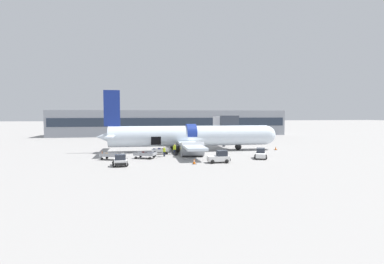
% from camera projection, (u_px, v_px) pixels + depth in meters
% --- Properties ---
extents(ground_plane, '(500.00, 500.00, 0.00)m').
position_uv_depth(ground_plane, '(196.00, 153.00, 52.44)').
color(ground_plane, gray).
extents(terminal_strip, '(72.92, 12.46, 7.88)m').
position_uv_depth(terminal_strip, '(170.00, 123.00, 96.46)').
color(terminal_strip, gray).
rests_on(terminal_strip, ground_plane).
extents(jet_bridge_stub, '(3.41, 8.78, 6.46)m').
position_uv_depth(jet_bridge_stub, '(225.00, 123.00, 60.90)').
color(jet_bridge_stub, '#4C4C51').
rests_on(jet_bridge_stub, ground_plane).
extents(airplane, '(32.99, 26.29, 10.88)m').
position_uv_depth(airplane, '(188.00, 137.00, 54.36)').
color(airplane, silver).
rests_on(airplane, ground_plane).
extents(baggage_tug_lead, '(2.23, 2.99, 1.56)m').
position_uv_depth(baggage_tug_lead, '(120.00, 161.00, 38.91)').
color(baggage_tug_lead, white).
rests_on(baggage_tug_lead, ground_plane).
extents(baggage_tug_mid, '(3.11, 1.98, 1.71)m').
position_uv_depth(baggage_tug_mid, '(219.00, 157.00, 41.50)').
color(baggage_tug_mid, white).
rests_on(baggage_tug_mid, ground_plane).
extents(baggage_tug_rear, '(2.64, 3.47, 1.55)m').
position_uv_depth(baggage_tug_rear, '(261.00, 154.00, 45.45)').
color(baggage_tug_rear, white).
rests_on(baggage_tug_rear, ground_plane).
extents(baggage_cart_loading, '(3.74, 1.92, 1.05)m').
position_uv_depth(baggage_cart_loading, '(161.00, 151.00, 50.31)').
color(baggage_cart_loading, '#B7BABF').
rests_on(baggage_cart_loading, ground_plane).
extents(baggage_cart_queued, '(4.09, 2.92, 1.08)m').
position_uv_depth(baggage_cart_queued, '(145.00, 155.00, 45.50)').
color(baggage_cart_queued, '#999BA0').
rests_on(baggage_cart_queued, ground_plane).
extents(baggage_cart_empty, '(4.20, 2.65, 1.02)m').
position_uv_depth(baggage_cart_empty, '(112.00, 156.00, 44.10)').
color(baggage_cart_empty, '#999BA0').
rests_on(baggage_cart_empty, ground_plane).
extents(ground_crew_loader_a, '(0.61, 0.42, 1.77)m').
position_uv_depth(ground_crew_loader_a, '(185.00, 148.00, 51.82)').
color(ground_crew_loader_a, '#2D2D33').
rests_on(ground_crew_loader_a, ground_plane).
extents(ground_crew_loader_b, '(0.49, 0.49, 1.55)m').
position_uv_depth(ground_crew_loader_b, '(164.00, 151.00, 47.61)').
color(ground_crew_loader_b, '#1E2338').
rests_on(ground_crew_loader_b, ground_plane).
extents(ground_crew_driver, '(0.58, 0.45, 1.66)m').
position_uv_depth(ground_crew_driver, '(182.00, 149.00, 49.85)').
color(ground_crew_driver, black).
rests_on(ground_crew_driver, ground_plane).
extents(ground_crew_supervisor, '(0.57, 0.57, 1.78)m').
position_uv_depth(ground_crew_supervisor, '(174.00, 149.00, 49.77)').
color(ground_crew_supervisor, '#1E2338').
rests_on(ground_crew_supervisor, ground_plane).
extents(ground_crew_helper, '(0.54, 0.53, 1.69)m').
position_uv_depth(ground_crew_helper, '(187.00, 149.00, 50.65)').
color(ground_crew_helper, '#1E2338').
rests_on(ground_crew_helper, ground_plane).
extents(suitcase_on_tarmac_upright, '(0.60, 0.44, 0.58)m').
position_uv_depth(suitcase_on_tarmac_upright, '(176.00, 154.00, 48.77)').
color(suitcase_on_tarmac_upright, '#2D2D33').
rests_on(suitcase_on_tarmac_upright, ground_plane).
extents(suitcase_on_tarmac_spare, '(0.50, 0.45, 0.82)m').
position_uv_depth(suitcase_on_tarmac_spare, '(155.00, 154.00, 47.94)').
color(suitcase_on_tarmac_spare, '#2D2D33').
rests_on(suitcase_on_tarmac_spare, ground_plane).
extents(safety_cone_nose, '(0.57, 0.57, 0.68)m').
position_uv_depth(safety_cone_nose, '(276.00, 148.00, 56.22)').
color(safety_cone_nose, black).
rests_on(safety_cone_nose, ground_plane).
extents(safety_cone_engine_left, '(0.55, 0.55, 0.74)m').
position_uv_depth(safety_cone_engine_left, '(194.00, 161.00, 40.38)').
color(safety_cone_engine_left, black).
rests_on(safety_cone_engine_left, ground_plane).
extents(safety_cone_wingtip, '(0.45, 0.45, 0.64)m').
position_uv_depth(safety_cone_wingtip, '(199.00, 154.00, 48.44)').
color(safety_cone_wingtip, black).
rests_on(safety_cone_wingtip, ground_plane).
extents(safety_cone_tail, '(0.44, 0.44, 0.66)m').
position_uv_depth(safety_cone_tail, '(102.00, 153.00, 50.10)').
color(safety_cone_tail, black).
rests_on(safety_cone_tail, ground_plane).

